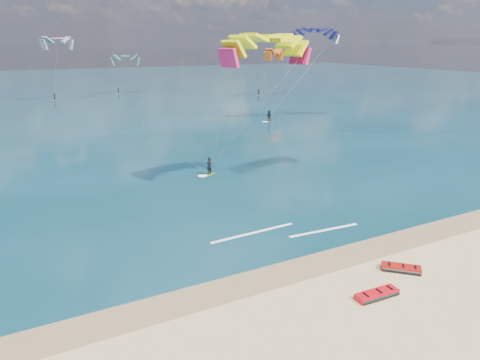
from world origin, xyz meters
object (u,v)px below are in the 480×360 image
packed_kite_left (377,297)px  kitesurfer_main (237,101)px  kitesurfer_far (292,70)px  packed_kite_mid (401,271)px

packed_kite_left → kitesurfer_main: (2.11, 19.16, 7.16)m
kitesurfer_main → kitesurfer_far: 31.01m
packed_kite_left → packed_kite_mid: size_ratio=1.10×
packed_kite_left → kitesurfer_far: (23.05, 42.03, 7.88)m
packed_kite_left → kitesurfer_main: size_ratio=0.18×
kitesurfer_far → packed_kite_left: bearing=-114.3°
packed_kite_left → packed_kite_mid: (3.00, 1.28, 0.00)m
packed_kite_mid → kitesurfer_far: bearing=107.0°
packed_kite_mid → kitesurfer_main: (-0.89, 17.88, 7.16)m
packed_kite_mid → kitesurfer_far: kitesurfer_far is taller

